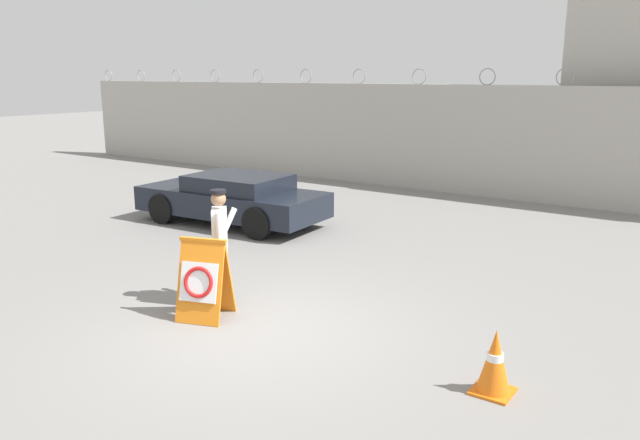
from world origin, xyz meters
name	(u,v)px	position (x,y,z in m)	size (l,w,h in m)	color
ground_plane	(257,332)	(0.00, 0.00, 0.00)	(90.00, 90.00, 0.00)	gray
perimeter_wall	(520,143)	(0.00, 11.15, 1.57)	(36.00, 0.30, 3.59)	#ADA8A0
barricade_sign	(203,279)	(-0.96, -0.04, 0.59)	(0.85, 0.84, 1.18)	orange
security_guard	(220,241)	(-1.18, 0.57, 0.99)	(0.49, 0.66, 1.77)	#232838
traffic_cone_near	(495,362)	(3.22, 0.22, 0.37)	(0.43, 0.43, 0.74)	orange
parked_car_front_coupe	(233,198)	(-4.56, 4.52, 0.61)	(4.59, 2.12, 1.17)	black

